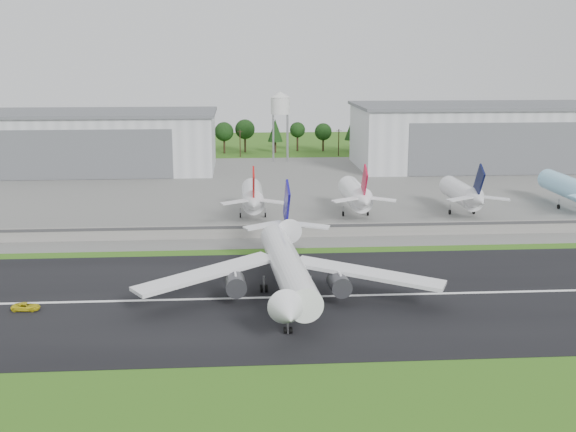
{
  "coord_description": "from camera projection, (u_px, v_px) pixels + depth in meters",
  "views": [
    {
      "loc": [
        -23.18,
        -119.02,
        45.13
      ],
      "look_at": [
        -11.98,
        40.0,
        9.0
      ],
      "focal_mm": 45.0,
      "sensor_mm": 36.0,
      "label": 1
    }
  ],
  "objects": [
    {
      "name": "utility_poles",
      "position": [
        290.0,
        156.0,
        321.92
      ],
      "size": [
        230.0,
        3.0,
        12.0
      ],
      "primitive_type": null,
      "color": "black",
      "rests_on": "ground"
    },
    {
      "name": "runway",
      "position": [
        362.0,
        296.0,
        137.07
      ],
      "size": [
        320.0,
        60.0,
        0.1
      ],
      "primitive_type": "cube",
      "color": "black",
      "rests_on": "ground"
    },
    {
      "name": "ground_vehicle",
      "position": [
        26.0,
        307.0,
        128.96
      ],
      "size": [
        5.07,
        2.54,
        1.38
      ],
      "primitive_type": "imported",
      "rotation": [
        0.0,
        0.0,
        1.52
      ],
      "color": "gold",
      "rests_on": "runway"
    },
    {
      "name": "main_airliner",
      "position": [
        287.0,
        274.0,
        134.6
      ],
      "size": [
        57.17,
        59.24,
        18.17
      ],
      "rotation": [
        0.0,
        0.0,
        3.21
      ],
      "color": "white",
      "rests_on": "runway"
    },
    {
      "name": "parked_jet_skyblue",
      "position": [
        574.0,
        189.0,
        210.44
      ],
      "size": [
        7.36,
        37.29,
        16.97
      ],
      "color": "#93D9FE",
      "rests_on": "ground"
    },
    {
      "name": "hangar_east",
      "position": [
        482.0,
        136.0,
        290.14
      ],
      "size": [
        102.0,
        47.0,
        25.2
      ],
      "color": "silver",
      "rests_on": "ground"
    },
    {
      "name": "ground",
      "position": [
        371.0,
        314.0,
        127.35
      ],
      "size": [
        600.0,
        600.0,
        0.0
      ],
      "primitive_type": "plane",
      "color": "#316016",
      "rests_on": "ground"
    },
    {
      "name": "apron",
      "position": [
        307.0,
        189.0,
        244.08
      ],
      "size": [
        320.0,
        150.0,
        0.1
      ],
      "primitive_type": "cube",
      "color": "slate",
      "rests_on": "ground"
    },
    {
      "name": "water_tower",
      "position": [
        280.0,
        103.0,
        301.56
      ],
      "size": [
        8.4,
        8.4,
        29.4
      ],
      "color": "#99999E",
      "rests_on": "ground"
    },
    {
      "name": "parked_jet_red_b",
      "position": [
        357.0,
        195.0,
        201.12
      ],
      "size": [
        7.36,
        31.29,
        16.94
      ],
      "color": "white",
      "rests_on": "ground"
    },
    {
      "name": "runway_centerline",
      "position": [
        362.0,
        295.0,
        137.06
      ],
      "size": [
        220.0,
        1.0,
        0.02
      ],
      "primitive_type": "cube",
      "color": "white",
      "rests_on": "runway"
    },
    {
      "name": "treeline",
      "position": [
        287.0,
        152.0,
        336.52
      ],
      "size": [
        320.0,
        16.0,
        22.0
      ],
      "primitive_type": null,
      "color": "black",
      "rests_on": "ground"
    },
    {
      "name": "blast_fence",
      "position": [
        331.0,
        230.0,
        180.45
      ],
      "size": [
        240.0,
        0.61,
        3.5
      ],
      "color": "gray",
      "rests_on": "ground"
    },
    {
      "name": "parked_jet_red_a",
      "position": [
        253.0,
        197.0,
        199.15
      ],
      "size": [
        7.36,
        31.29,
        16.75
      ],
      "color": "silver",
      "rests_on": "ground"
    },
    {
      "name": "hangar_west",
      "position": [
        91.0,
        141.0,
        279.74
      ],
      "size": [
        97.0,
        44.0,
        23.2
      ],
      "color": "silver",
      "rests_on": "ground"
    },
    {
      "name": "parked_jet_navy",
      "position": [
        464.0,
        194.0,
        203.24
      ],
      "size": [
        7.36,
        31.29,
        16.77
      ],
      "color": "silver",
      "rests_on": "ground"
    }
  ]
}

